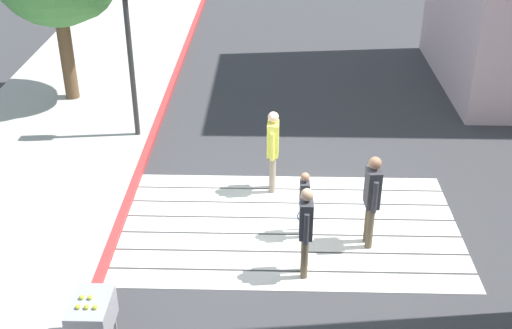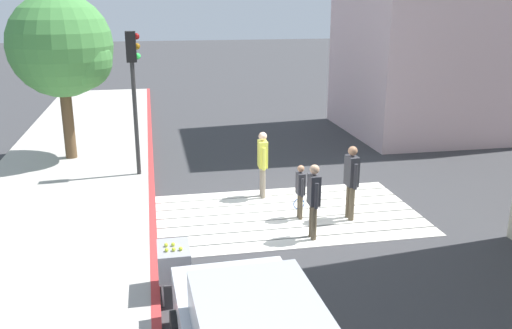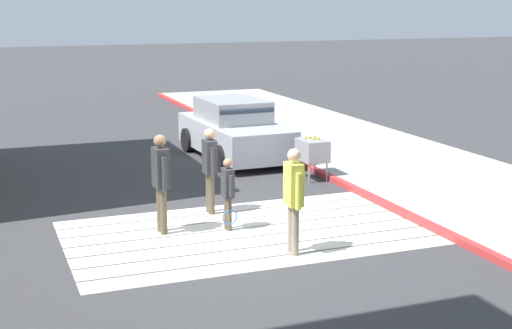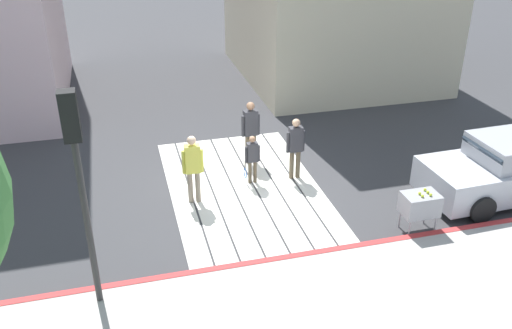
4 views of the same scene
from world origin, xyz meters
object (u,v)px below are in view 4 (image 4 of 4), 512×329
(car_parked_near_curb, at_px, (508,169))
(pedestrian_adult_side, at_px, (295,144))
(pedestrian_adult_lead, at_px, (193,165))
(pedestrian_adult_trailing, at_px, (251,128))
(pedestrian_child_with_racket, at_px, (252,157))
(tennis_ball_cart, at_px, (420,204))
(traffic_light_corner, at_px, (77,160))

(car_parked_near_curb, height_order, pedestrian_adult_side, pedestrian_adult_side)
(pedestrian_adult_lead, xyz_separation_m, pedestrian_adult_side, (0.55, -2.79, -0.05))
(pedestrian_adult_trailing, bearing_deg, pedestrian_child_with_racket, 167.25)
(tennis_ball_cart, bearing_deg, pedestrian_adult_trailing, 32.97)
(pedestrian_adult_lead, distance_m, pedestrian_child_with_racket, 1.75)
(tennis_ball_cart, height_order, pedestrian_child_with_racket, pedestrian_child_with_racket)
(tennis_ball_cart, height_order, pedestrian_adult_side, pedestrian_adult_side)
(pedestrian_adult_lead, height_order, pedestrian_adult_trailing, pedestrian_adult_trailing)
(pedestrian_adult_trailing, height_order, pedestrian_adult_side, pedestrian_adult_trailing)
(tennis_ball_cart, relative_size, pedestrian_child_with_racket, 0.76)
(pedestrian_adult_lead, distance_m, pedestrian_adult_trailing, 2.57)
(pedestrian_adult_trailing, xyz_separation_m, pedestrian_child_with_racket, (-1.17, 0.26, -0.30))
(pedestrian_adult_trailing, height_order, pedestrian_child_with_racket, pedestrian_adult_trailing)
(pedestrian_adult_lead, bearing_deg, pedestrian_adult_side, -78.76)
(traffic_light_corner, distance_m, pedestrian_adult_trailing, 6.82)
(tennis_ball_cart, relative_size, pedestrian_adult_side, 0.60)
(car_parked_near_curb, height_order, tennis_ball_cart, car_parked_near_curb)
(pedestrian_adult_trailing, distance_m, pedestrian_child_with_racket, 1.23)
(tennis_ball_cart, distance_m, pedestrian_adult_lead, 5.34)
(pedestrian_child_with_racket, bearing_deg, traffic_light_corner, 134.02)
(pedestrian_adult_side, xyz_separation_m, pedestrian_child_with_racket, (0.03, 1.17, -0.23))
(car_parked_near_curb, relative_size, tennis_ball_cart, 4.28)
(car_parked_near_curb, height_order, pedestrian_adult_lead, pedestrian_adult_lead)
(pedestrian_adult_side, bearing_deg, pedestrian_adult_lead, 101.24)
(pedestrian_adult_trailing, distance_m, pedestrian_adult_side, 1.50)
(car_parked_near_curb, xyz_separation_m, pedestrian_adult_lead, (1.66, 7.64, 0.31))
(pedestrian_adult_lead, bearing_deg, pedestrian_child_with_racket, -70.26)
(car_parked_near_curb, xyz_separation_m, traffic_light_corner, (-1.58, 9.97, 2.30))
(car_parked_near_curb, distance_m, pedestrian_adult_trailing, 6.70)
(traffic_light_corner, height_order, tennis_ball_cart, traffic_light_corner)
(car_parked_near_curb, bearing_deg, pedestrian_adult_trailing, 59.40)
(pedestrian_adult_lead, distance_m, pedestrian_adult_side, 2.84)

